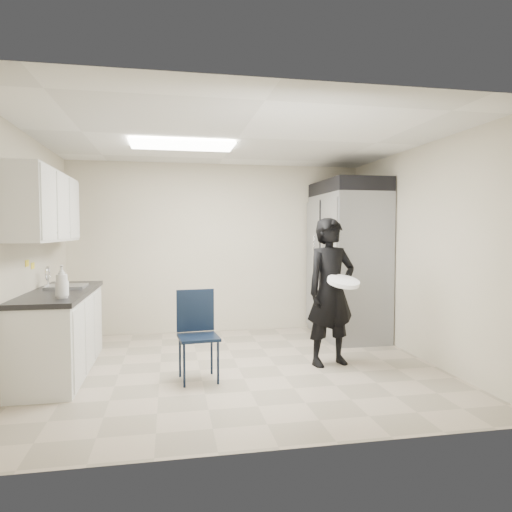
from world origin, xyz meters
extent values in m
plane|color=tan|center=(0.00, 0.00, 0.00)|extent=(4.50, 4.50, 0.00)
plane|color=silver|center=(0.00, 0.00, 2.60)|extent=(4.50, 4.50, 0.00)
plane|color=beige|center=(0.00, 2.00, 1.30)|extent=(4.50, 0.00, 4.50)
plane|color=beige|center=(-2.25, 0.00, 1.30)|extent=(0.00, 4.00, 4.00)
plane|color=beige|center=(2.25, 0.00, 1.30)|extent=(0.00, 4.00, 4.00)
cube|color=white|center=(-0.60, 0.40, 2.57)|extent=(1.20, 0.60, 0.02)
cube|color=silver|center=(-1.95, 0.20, 0.43)|extent=(0.60, 1.90, 0.86)
cube|color=black|center=(-1.95, 0.20, 0.89)|extent=(0.64, 1.95, 0.05)
cube|color=gray|center=(-1.93, 0.45, 0.87)|extent=(0.42, 0.40, 0.14)
cylinder|color=silver|center=(-2.13, 0.45, 1.02)|extent=(0.02, 0.02, 0.24)
cube|color=silver|center=(-2.08, 0.20, 1.83)|extent=(0.35, 1.80, 0.75)
cube|color=black|center=(-2.14, 1.35, 1.62)|extent=(0.22, 0.30, 0.35)
cube|color=yellow|center=(-2.24, 0.10, 1.22)|extent=(0.00, 0.12, 0.07)
cube|color=yellow|center=(-2.24, 0.30, 1.18)|extent=(0.00, 0.12, 0.07)
cube|color=gray|center=(1.83, 1.27, 1.05)|extent=(0.80, 1.35, 2.10)
cube|color=black|center=(1.83, 1.27, 2.20)|extent=(0.80, 1.35, 0.20)
cube|color=black|center=(-0.47, -0.36, 0.45)|extent=(0.44, 0.44, 0.91)
imported|color=black|center=(1.08, -0.06, 0.86)|extent=(0.71, 0.55, 1.71)
cylinder|color=white|center=(1.14, -0.31, 1.00)|extent=(0.43, 0.43, 0.04)
imported|color=white|center=(-1.79, -0.42, 1.07)|extent=(0.16, 0.16, 0.32)
imported|color=silver|center=(-1.83, -0.23, 1.02)|extent=(0.12, 0.12, 0.22)
camera|label=1|loc=(-0.76, -5.08, 1.55)|focal=32.00mm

